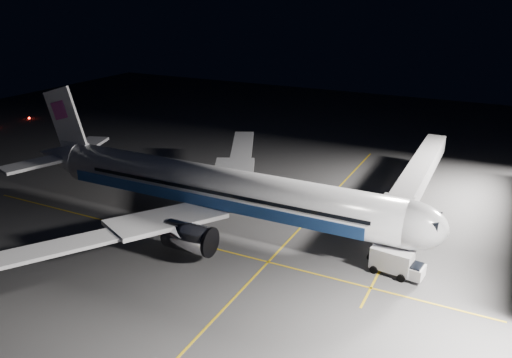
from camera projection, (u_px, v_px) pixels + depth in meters
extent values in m
plane|color=#4C4C4F|center=(220.00, 225.00, 66.84)|extent=(200.00, 200.00, 0.00)
cube|color=gold|center=(289.00, 240.00, 62.64)|extent=(0.25, 80.00, 0.01)
cube|color=gold|center=(195.00, 244.00, 61.83)|extent=(70.00, 0.25, 0.01)
cube|color=gold|center=(402.00, 228.00, 65.94)|extent=(0.25, 40.00, 0.01)
cylinder|color=silver|center=(219.00, 188.00, 64.97)|extent=(48.00, 5.60, 5.60)
ellipsoid|color=silver|center=(407.00, 224.00, 54.88)|extent=(8.96, 5.60, 5.60)
cube|color=black|center=(429.00, 220.00, 53.56)|extent=(2.20, 3.40, 0.90)
cone|color=silver|center=(60.00, 156.00, 76.86)|extent=(9.00, 5.49, 5.49)
cube|color=navy|center=(223.00, 186.00, 68.04)|extent=(42.24, 0.25, 1.50)
cube|color=navy|center=(201.00, 200.00, 63.39)|extent=(42.24, 0.25, 1.50)
cube|color=silver|center=(232.00, 177.00, 73.28)|extent=(11.36, 15.23, 1.53)
cube|color=silver|center=(167.00, 219.00, 59.91)|extent=(11.36, 15.23, 1.53)
cube|color=silver|center=(243.00, 145.00, 85.52)|extent=(8.57, 13.22, 1.31)
cube|color=silver|center=(55.00, 248.00, 51.25)|extent=(8.57, 13.22, 1.31)
cube|color=silver|center=(87.00, 145.00, 80.89)|extent=(6.20, 9.67, 0.45)
cube|color=silver|center=(34.00, 164.00, 72.20)|extent=(6.20, 9.67, 0.45)
cube|color=white|center=(66.00, 120.00, 73.81)|extent=(7.53, 0.40, 10.28)
cube|color=#DE4BB3|center=(60.00, 110.00, 73.65)|extent=(3.22, 0.55, 3.22)
cylinder|color=#B7B7BF|center=(258.00, 187.00, 72.96)|extent=(5.60, 3.40, 3.40)
cylinder|color=#B7B7BF|center=(189.00, 237.00, 57.92)|extent=(5.60, 3.40, 3.40)
cylinder|color=#9999A0|center=(372.00, 250.00, 57.78)|extent=(0.26, 0.26, 2.50)
cylinder|color=black|center=(372.00, 256.00, 58.06)|extent=(0.90, 0.70, 0.90)
cylinder|color=#9999A0|center=(217.00, 201.00, 71.26)|extent=(0.26, 0.26, 2.50)
cylinder|color=#9999A0|center=(183.00, 224.00, 64.07)|extent=(0.26, 0.26, 2.50)
cylinder|color=black|center=(217.00, 205.00, 71.51)|extent=(1.10, 1.60, 1.10)
cylinder|color=black|center=(183.00, 229.00, 64.32)|extent=(1.10, 1.60, 1.10)
cube|color=#B2B2B7|center=(419.00, 172.00, 72.72)|extent=(3.00, 33.90, 2.80)
cube|color=#B2B2B7|center=(396.00, 212.00, 59.48)|extent=(3.60, 3.20, 3.40)
cylinder|color=#9999A0|center=(393.00, 235.00, 60.55)|extent=(0.70, 0.70, 3.10)
cylinder|color=black|center=(391.00, 247.00, 60.22)|extent=(0.70, 0.30, 0.70)
cylinder|color=black|center=(394.00, 241.00, 61.73)|extent=(0.70, 0.30, 0.70)
sphere|color=#FF140A|center=(29.00, 118.00, 122.14)|extent=(0.44, 0.44, 0.44)
cube|color=white|center=(392.00, 259.00, 54.82)|extent=(4.67, 2.75, 2.44)
cube|color=white|center=(415.00, 272.00, 53.67)|extent=(2.02, 2.31, 1.33)
cube|color=black|center=(416.00, 267.00, 53.47)|extent=(1.55, 2.03, 0.55)
cylinder|color=black|center=(408.00, 269.00, 55.36)|extent=(0.91, 0.39, 0.89)
cylinder|color=black|center=(401.00, 278.00, 53.56)|extent=(0.91, 0.39, 0.89)
cylinder|color=black|center=(381.00, 261.00, 56.98)|extent=(0.91, 0.39, 0.89)
cylinder|color=black|center=(374.00, 270.00, 55.18)|extent=(0.91, 0.39, 0.89)
cube|color=black|center=(211.00, 188.00, 77.30)|extent=(2.93, 2.30, 1.17)
cube|color=black|center=(211.00, 183.00, 77.03)|extent=(1.34, 1.34, 0.64)
sphere|color=#FFF2CC|center=(207.00, 189.00, 76.61)|extent=(0.28, 0.28, 0.28)
sphere|color=#FFF2CC|center=(213.00, 190.00, 76.45)|extent=(0.28, 0.28, 0.28)
cylinder|color=black|center=(219.00, 189.00, 78.16)|extent=(0.68, 0.42, 0.64)
cylinder|color=black|center=(216.00, 193.00, 76.49)|extent=(0.68, 0.42, 0.64)
cylinder|color=black|center=(207.00, 188.00, 78.44)|extent=(0.68, 0.42, 0.64)
cylinder|color=black|center=(204.00, 192.00, 76.77)|extent=(0.68, 0.42, 0.64)
cone|color=orange|center=(191.00, 202.00, 73.13)|extent=(0.42, 0.42, 0.62)
cone|color=orange|center=(231.00, 183.00, 80.60)|extent=(0.44, 0.44, 0.67)
cone|color=orange|center=(237.00, 183.00, 80.61)|extent=(0.38, 0.38, 0.57)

